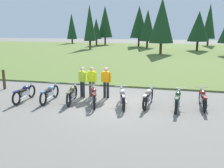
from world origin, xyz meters
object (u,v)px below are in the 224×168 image
motorcycle_navy (24,93)px  rider_near_row_end (92,80)px  motorcycle_maroon (94,96)px  motorcycle_silver (122,97)px  motorcycle_british_green (178,100)px  motorcycle_red (203,99)px  rider_checking_bike (106,81)px  motorcycle_olive (72,94)px  motorcycle_cream (148,97)px  rider_with_back_turned (82,80)px  motorcycle_sky_blue (50,93)px  trail_marker_post (4,79)px

motorcycle_navy → rider_near_row_end: size_ratio=1.26×
motorcycle_maroon → motorcycle_silver: same height
motorcycle_navy → motorcycle_british_green: same height
motorcycle_maroon → motorcycle_red: bearing=8.3°
motorcycle_red → rider_checking_bike: 4.94m
motorcycle_british_green → rider_near_row_end: rider_near_row_end is taller
motorcycle_olive → motorcycle_silver: size_ratio=1.02×
motorcycle_olive → motorcycle_cream: same height
motorcycle_silver → motorcycle_cream: 1.25m
rider_with_back_turned → rider_checking_bike: bearing=8.4°
motorcycle_navy → rider_with_back_turned: rider_with_back_turned is taller
motorcycle_sky_blue → motorcycle_olive: 1.18m
motorcycle_red → motorcycle_sky_blue: bearing=-174.2°
motorcycle_olive → motorcycle_red: (6.37, 0.64, 0.00)m
motorcycle_maroon → motorcycle_red: (5.17, 0.75, 0.00)m
motorcycle_british_green → motorcycle_red: (1.17, 0.49, 0.00)m
motorcycle_cream → rider_with_back_turned: size_ratio=1.26×
motorcycle_olive → motorcycle_red: same height
rider_checking_bike → motorcycle_navy: bearing=-158.4°
trail_marker_post → motorcycle_sky_blue: bearing=-23.7°
rider_checking_bike → motorcycle_red: bearing=-6.3°
motorcycle_red → trail_marker_post: 11.55m
motorcycle_red → motorcycle_british_green: bearing=-157.2°
motorcycle_maroon → motorcycle_british_green: size_ratio=0.96×
trail_marker_post → rider_checking_bike: bearing=-3.8°
motorcycle_silver → rider_checking_bike: (-1.13, 1.20, 0.51)m
motorcycle_navy → motorcycle_maroon: bearing=4.2°
motorcycle_sky_blue → rider_with_back_turned: rider_with_back_turned is taller
motorcycle_olive → trail_marker_post: trail_marker_post is taller
motorcycle_silver → motorcycle_maroon: bearing=-176.1°
motorcycle_british_green → trail_marker_post: bearing=171.9°
motorcycle_silver → motorcycle_cream: bearing=14.6°
rider_near_row_end → trail_marker_post: (-5.83, 0.48, -0.34)m
motorcycle_maroon → motorcycle_sky_blue: bearing=-179.8°
motorcycle_sky_blue → motorcycle_cream: same height
rider_near_row_end → rider_checking_bike: bearing=3.2°
motorcycle_navy → rider_checking_bike: rider_checking_bike is taller
motorcycle_olive → motorcycle_silver: bearing=-0.5°
motorcycle_silver → motorcycle_olive: bearing=179.5°
rider_near_row_end → motorcycle_british_green: bearing=-12.3°
rider_with_back_turned → trail_marker_post: size_ratio=1.38×
motorcycle_cream → rider_with_back_turned: (-3.62, 0.69, 0.51)m
motorcycle_olive → rider_near_row_end: bearing=58.4°
motorcycle_sky_blue → rider_checking_bike: rider_checking_bike is taller
motorcycle_olive → motorcycle_british_green: same height
motorcycle_navy → motorcycle_sky_blue: 1.32m
motorcycle_sky_blue → rider_near_row_end: size_ratio=1.26×
rider_with_back_turned → rider_near_row_end: same height
motorcycle_olive → motorcycle_cream: (3.82, 0.29, 0.00)m
motorcycle_red → rider_with_back_turned: size_ratio=1.26×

